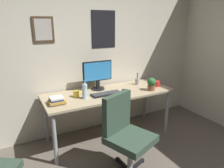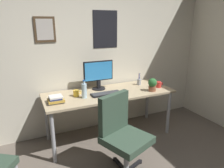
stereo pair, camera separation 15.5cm
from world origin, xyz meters
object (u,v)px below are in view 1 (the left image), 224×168
Objects in this scene: computer_mouse at (124,90)px; water_bottle at (85,91)px; office_chair at (125,132)px; coffee_mug_near at (157,84)px; book_stack_left at (57,101)px; monitor at (98,74)px; keyboard at (106,94)px; potted_plant at (151,84)px; coffee_mug_far at (76,94)px; pen_cup at (137,81)px.

water_bottle is at bearing -179.76° from computer_mouse.
office_chair is 1.23m from coffee_mug_near.
book_stack_left is at bearing -178.97° from computer_mouse.
keyboard is (0.00, -0.28, -0.23)m from monitor.
computer_mouse is (0.30, -0.00, 0.01)m from keyboard.
water_bottle is 1.21m from coffee_mug_near.
water_bottle is 2.04× the size of coffee_mug_near.
potted_plant is at bearing -11.23° from keyboard.
keyboard is at bearing 168.77° from potted_plant.
book_stack_left is (-1.59, 0.01, -0.00)m from coffee_mug_near.
monitor is 0.96m from coffee_mug_near.
office_chair is 0.75m from keyboard.
potted_plant reaches higher than book_stack_left.
coffee_mug_far reaches higher than keyboard.
pen_cup is (0.68, -0.07, -0.19)m from monitor.
monitor reaches higher than coffee_mug_near.
potted_plant is at bearing 35.67° from office_chair.
coffee_mug_near is (0.89, -0.03, 0.03)m from keyboard.
pen_cup is (0.68, 0.22, 0.04)m from keyboard.
monitor is 0.47m from computer_mouse.
office_chair is 0.94m from book_stack_left.
pen_cup is at bearing -5.61° from monitor.
office_chair reaches higher than coffee_mug_far.
monitor reaches higher than office_chair.
water_bottle is (-0.21, 0.71, 0.30)m from office_chair.
book_stack_left reaches higher than computer_mouse.
monitor reaches higher than pen_cup.
pen_cup is (1.08, 0.11, 0.01)m from coffee_mug_far.
book_stack_left is at bearing -170.30° from pen_cup.
computer_mouse is at bearing -43.03° from monitor.
water_bottle is (-0.32, -0.00, 0.09)m from keyboard.
book_stack_left is at bearing 175.21° from potted_plant.
water_bottle reaches higher than coffee_mug_near.
monitor reaches higher than coffee_mug_far.
book_stack_left is (-0.30, -0.13, -0.00)m from coffee_mug_far.
monitor reaches higher than potted_plant.
book_stack_left is at bearing -156.57° from monitor.
monitor is 0.48m from coffee_mug_far.
book_stack_left is (-0.70, -0.30, -0.20)m from monitor.
book_stack_left is (-0.38, -0.02, -0.06)m from water_bottle.
office_chair reaches higher than keyboard.
computer_mouse is at bearing 1.03° from book_stack_left.
keyboard is 2.15× the size of pen_cup.
coffee_mug_near is (0.89, -0.31, -0.20)m from monitor.
potted_plant is 0.98× the size of pen_cup.
water_bottle is at bearing -137.80° from monitor.
office_chair is 1.24m from pen_cup.
office_chair is 0.80m from water_bottle.
keyboard is at bearing 81.05° from office_chair.
office_chair is 2.21× the size of keyboard.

